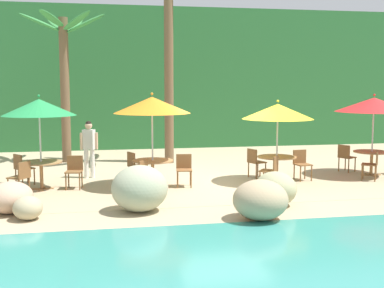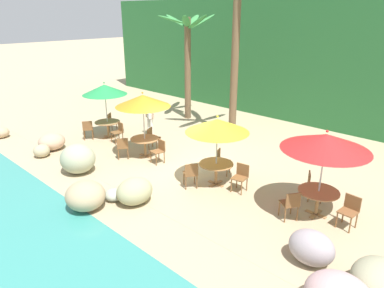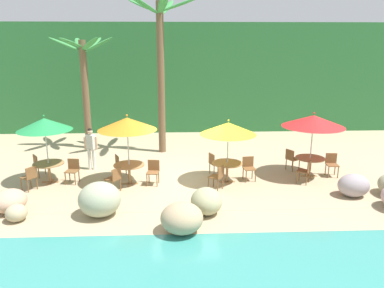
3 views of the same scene
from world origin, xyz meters
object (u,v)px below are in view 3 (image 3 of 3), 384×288
object	(u,v)px
chair_red_inland	(291,158)
palm_tree_nearest	(84,74)
umbrella_yellow	(228,128)
chair_yellow_left	(218,176)
umbrella_orange	(127,124)
dining_table_orange	(129,168)
chair_orange_seaward	(153,170)
chair_green_seaward	(73,169)
chair_orange_inland	(120,164)
dining_table_red	(310,161)
chair_yellow_inland	(214,162)
chair_red_seaward	(332,163)
waiter_in_white	(91,146)
chair_green_left	(30,176)
palm_tree_second	(160,53)
chair_yellow_seaward	(249,167)
chair_orange_left	(114,178)
umbrella_green	(44,124)
umbrella_red	(313,121)
chair_red_left	(306,170)
chair_green_inland	(39,164)
dining_table_green	(49,166)
dining_table_yellow	(227,166)

from	to	relation	value
chair_red_inland	palm_tree_nearest	bearing A→B (deg)	156.68
umbrella_yellow	chair_yellow_left	bearing A→B (deg)	-118.99
umbrella_orange	dining_table_orange	distance (m)	1.60
chair_orange_seaward	chair_green_seaward	bearing A→B (deg)	174.76
chair_orange_inland	dining_table_red	xyz separation A→B (m)	(7.17, -0.22, 0.10)
chair_yellow_inland	chair_red_seaward	distance (m)	4.48
chair_red_inland	waiter_in_white	xyz separation A→B (m)	(-7.94, 0.47, 0.47)
chair_green_left	chair_red_seaward	distance (m)	10.97
dining_table_orange	chair_red_inland	distance (m)	6.37
chair_yellow_left	palm_tree_second	world-z (taller)	palm_tree_second
chair_yellow_seaward	chair_red_seaward	bearing A→B (deg)	5.20
chair_green_seaward	chair_orange_left	xyz separation A→B (m)	(1.65, -1.00, 0.00)
dining_table_orange	umbrella_green	bearing A→B (deg)	174.53
umbrella_red	chair_red_left	bearing A→B (deg)	-118.10
chair_orange_seaward	chair_red_left	world-z (taller)	same
chair_yellow_inland	chair_green_seaward	bearing A→B (deg)	-173.95
chair_green_inland	umbrella_yellow	world-z (taller)	umbrella_yellow
chair_orange_inland	chair_yellow_inland	distance (m)	3.55
dining_table_orange	chair_red_left	distance (m)	6.34
chair_orange_seaward	chair_orange_inland	distance (m)	1.49
chair_yellow_inland	dining_table_red	xyz separation A→B (m)	(3.61, -0.27, 0.10)
chair_orange_seaward	dining_table_orange	bearing A→B (deg)	178.63
chair_green_inland	waiter_in_white	bearing A→B (deg)	23.63
umbrella_red	dining_table_red	bearing A→B (deg)	0.00
chair_orange_seaward	chair_red_seaward	distance (m)	6.76
chair_orange_seaward	chair_red_inland	xyz separation A→B (m)	(5.39, 1.24, 0.00)
umbrella_yellow	umbrella_red	distance (m)	3.25
chair_orange_left	chair_yellow_seaward	world-z (taller)	same
chair_red_left	waiter_in_white	xyz separation A→B (m)	(-8.03, 1.93, 0.47)
chair_green_inland	umbrella_yellow	distance (m)	7.24
umbrella_green	chair_green_seaward	distance (m)	1.87
dining_table_green	umbrella_yellow	xyz separation A→B (m)	(6.45, -0.24, 1.40)
chair_orange_left	dining_table_yellow	xyz separation A→B (m)	(3.94, 0.79, 0.10)
dining_table_green	chair_orange_seaward	bearing A→B (deg)	-4.54
umbrella_green	dining_table_red	world-z (taller)	umbrella_green
chair_green_left	chair_red_left	world-z (taller)	same
chair_orange_seaward	chair_red_inland	bearing A→B (deg)	12.99
umbrella_green	chair_yellow_inland	bearing A→B (deg)	4.90
umbrella_orange	palm_tree_nearest	distance (m)	5.75
palm_tree_nearest	chair_orange_seaward	bearing A→B (deg)	-56.12
dining_table_green	chair_red_seaward	size ratio (longest dim) A/B	1.26
waiter_in_white	chair_green_left	bearing A→B (deg)	-126.94
umbrella_yellow	chair_red_seaward	xyz separation A→B (m)	(4.06, 0.50, -1.50)
chair_orange_seaward	chair_red_left	size ratio (longest dim) A/B	1.00
umbrella_red	chair_red_left	distance (m)	1.85
chair_orange_left	dining_table_green	bearing A→B (deg)	157.70
umbrella_orange	chair_red_inland	xyz separation A→B (m)	(6.25, 1.22, -1.70)
chair_green_seaward	chair_red_inland	xyz separation A→B (m)	(8.31, 0.98, 0.00)
chair_green_seaward	chair_orange_seaward	xyz separation A→B (m)	(2.92, -0.27, 0.00)
chair_orange_seaward	dining_table_green	bearing A→B (deg)	175.46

